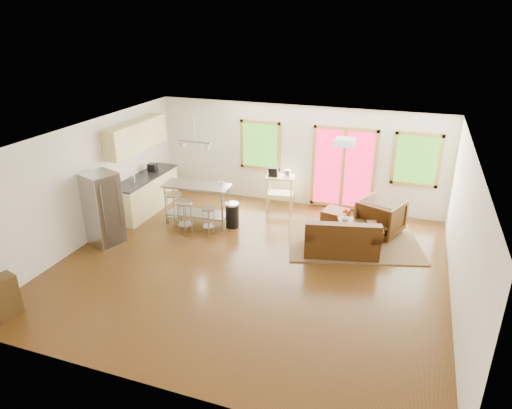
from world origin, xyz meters
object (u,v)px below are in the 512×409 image
(refrigerator, at_px, (103,209))
(kitchen_cart, at_px, (279,181))
(rug, at_px, (352,240))
(loveseat, at_px, (341,240))
(coffee_table, at_px, (362,225))
(ottoman, at_px, (335,217))
(island, at_px, (197,197))
(armchair, at_px, (381,215))

(refrigerator, distance_m, kitchen_cart, 4.34)
(rug, height_order, refrigerator, refrigerator)
(loveseat, bearing_deg, refrigerator, -179.49)
(loveseat, relative_size, coffee_table, 1.47)
(loveseat, relative_size, refrigerator, 1.05)
(coffee_table, xyz_separation_m, kitchen_cart, (-2.25, 1.09, 0.40))
(rug, relative_size, loveseat, 1.69)
(loveseat, height_order, coffee_table, loveseat)
(loveseat, distance_m, kitchen_cart, 2.75)
(kitchen_cart, bearing_deg, ottoman, -18.01)
(kitchen_cart, bearing_deg, island, -135.23)
(coffee_table, bearing_deg, armchair, 49.52)
(refrigerator, bearing_deg, loveseat, 33.71)
(armchair, height_order, island, island)
(loveseat, bearing_deg, armchair, 48.10)
(refrigerator, bearing_deg, kitchen_cart, 65.94)
(kitchen_cart, bearing_deg, refrigerator, -134.07)
(loveseat, relative_size, ottoman, 3.06)
(loveseat, height_order, ottoman, loveseat)
(island, height_order, kitchen_cart, kitchen_cart)
(coffee_table, height_order, ottoman, coffee_table)
(coffee_table, distance_m, island, 3.85)
(rug, bearing_deg, ottoman, 126.40)
(island, bearing_deg, kitchen_cart, 44.77)
(armchair, bearing_deg, refrigerator, 44.78)
(ottoman, xyz_separation_m, kitchen_cart, (-1.56, 0.51, 0.56))
(ottoman, relative_size, refrigerator, 0.34)
(rug, bearing_deg, coffee_table, 39.99)
(rug, relative_size, refrigerator, 1.77)
(island, relative_size, kitchen_cart, 1.47)
(armchair, xyz_separation_m, island, (-4.18, -0.89, 0.22))
(rug, xyz_separation_m, island, (-3.65, -0.33, 0.66))
(loveseat, relative_size, armchair, 1.83)
(rug, xyz_separation_m, loveseat, (-0.16, -0.69, 0.31))
(loveseat, height_order, island, island)
(armchair, distance_m, ottoman, 1.10)
(refrigerator, relative_size, kitchen_cart, 1.47)
(refrigerator, bearing_deg, coffee_table, 41.06)
(coffee_table, distance_m, ottoman, 0.91)
(armchair, relative_size, island, 0.57)
(coffee_table, xyz_separation_m, refrigerator, (-5.27, -2.03, 0.45))
(refrigerator, xyz_separation_m, island, (1.46, 1.57, -0.12))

